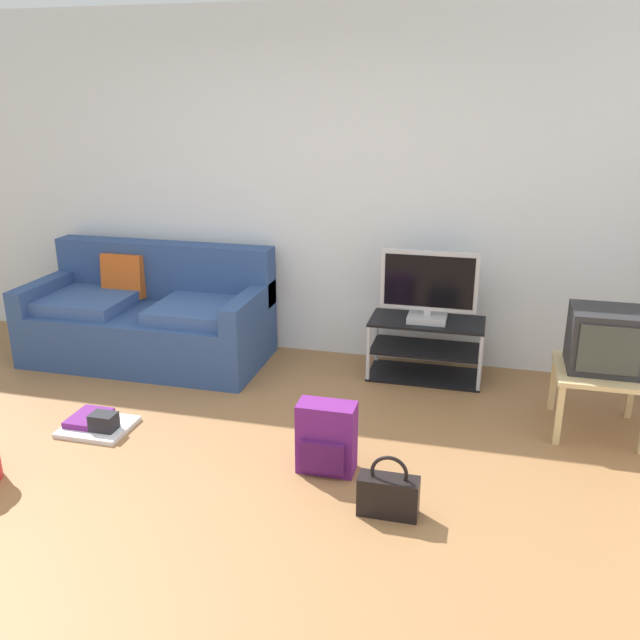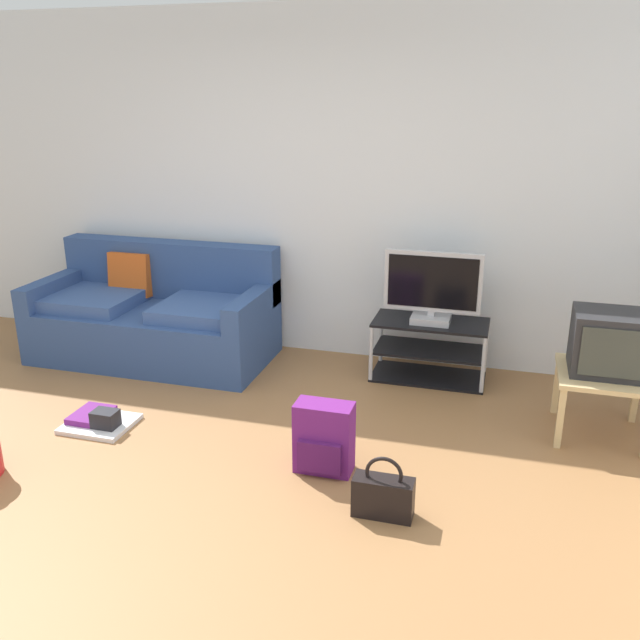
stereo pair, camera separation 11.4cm
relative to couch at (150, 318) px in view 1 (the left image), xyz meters
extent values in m
cube|color=olive|center=(1.18, -1.94, -0.34)|extent=(9.00, 9.80, 0.02)
cube|color=silver|center=(1.18, 0.51, 1.02)|extent=(9.00, 0.10, 2.70)
cube|color=navy|center=(0.00, -0.06, -0.12)|extent=(1.89, 0.91, 0.42)
cube|color=navy|center=(0.00, 0.30, 0.33)|extent=(1.89, 0.20, 0.47)
cube|color=navy|center=(-0.87, -0.06, 0.19)|extent=(0.14, 0.91, 0.20)
cube|color=navy|center=(0.88, -0.06, 0.19)|extent=(0.14, 0.91, 0.20)
cube|color=#365289|center=(-0.51, -0.12, 0.14)|extent=(0.75, 0.64, 0.10)
cube|color=#365289|center=(0.52, -0.12, 0.14)|extent=(0.75, 0.64, 0.10)
cube|color=#CC561E|center=(-0.31, 0.18, 0.29)|extent=(0.36, 0.16, 0.37)
cube|color=black|center=(2.21, 0.14, 0.11)|extent=(0.85, 0.42, 0.02)
cube|color=black|center=(2.21, 0.14, -0.10)|extent=(0.81, 0.40, 0.02)
cube|color=black|center=(2.21, 0.14, -0.32)|extent=(0.85, 0.42, 0.02)
cylinder|color=#B7B7BC|center=(1.80, -0.05, -0.10)|extent=(0.03, 0.03, 0.45)
cylinder|color=#B7B7BC|center=(2.62, -0.05, -0.10)|extent=(0.03, 0.03, 0.45)
cylinder|color=#B7B7BC|center=(1.80, 0.34, -0.10)|extent=(0.03, 0.03, 0.45)
cylinder|color=#B7B7BC|center=(2.62, 0.34, -0.10)|extent=(0.03, 0.03, 0.45)
cube|color=#B2B2B7|center=(2.21, 0.12, 0.15)|extent=(0.28, 0.22, 0.05)
cube|color=#B2B2B7|center=(2.21, 0.12, 0.19)|extent=(0.05, 0.04, 0.04)
cube|color=#B2B2B7|center=(2.21, 0.12, 0.44)|extent=(0.71, 0.04, 0.44)
cube|color=black|center=(2.21, 0.10, 0.44)|extent=(0.65, 0.01, 0.38)
cube|color=tan|center=(3.36, -0.45, 0.08)|extent=(0.55, 0.55, 0.03)
cube|color=tan|center=(3.11, -0.70, -0.13)|extent=(0.04, 0.04, 0.39)
cube|color=tan|center=(3.11, -0.21, -0.13)|extent=(0.04, 0.04, 0.39)
cube|color=tan|center=(3.61, -0.21, -0.13)|extent=(0.04, 0.04, 0.39)
cube|color=#232326|center=(3.36, -0.43, 0.29)|extent=(0.43, 0.37, 0.39)
cube|color=#333833|center=(3.36, -0.62, 0.29)|extent=(0.35, 0.01, 0.30)
cube|color=#661E70|center=(1.80, -1.35, -0.12)|extent=(0.33, 0.17, 0.42)
cube|color=#4C1654|center=(1.80, -1.45, -0.20)|extent=(0.25, 0.04, 0.18)
cylinder|color=#4C1654|center=(1.71, -1.24, -0.10)|extent=(0.04, 0.04, 0.33)
cylinder|color=#4C1654|center=(1.90, -1.24, -0.10)|extent=(0.04, 0.04, 0.33)
cube|color=black|center=(2.21, -1.69, -0.22)|extent=(0.31, 0.13, 0.21)
torus|color=black|center=(2.21, -1.69, -0.09)|extent=(0.20, 0.02, 0.20)
cube|color=silver|center=(0.25, -1.24, -0.31)|extent=(0.42, 0.37, 0.03)
cube|color=black|center=(0.33, -1.28, -0.24)|extent=(0.16, 0.12, 0.11)
cube|color=#661E70|center=(0.17, -1.20, -0.28)|extent=(0.22, 0.28, 0.04)
camera|label=1|loc=(2.61, -4.67, 1.76)|focal=37.91mm
camera|label=2|loc=(2.72, -4.64, 1.76)|focal=37.91mm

